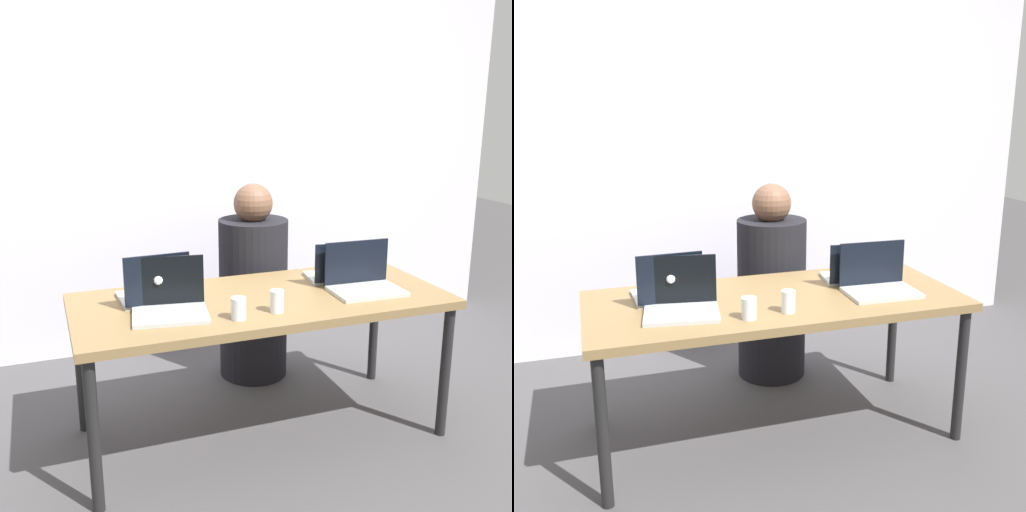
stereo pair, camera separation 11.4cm
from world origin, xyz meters
TOP-DOWN VIEW (x-y plane):
  - ground_plane at (0.00, 0.00)m, footprint 12.00×12.00m
  - back_wall at (0.00, 1.30)m, footprint 4.53×0.10m
  - desk at (0.00, 0.00)m, footprint 1.74×0.75m
  - person_at_center at (0.19, 0.65)m, footprint 0.42×0.42m
  - laptop_back_left at (-0.48, 0.11)m, footprint 0.31×0.29m
  - laptop_front_left at (-0.45, -0.07)m, footprint 0.35×0.30m
  - laptop_front_right at (0.50, -0.08)m, footprint 0.34×0.27m
  - laptop_back_right at (0.49, 0.10)m, footprint 0.39×0.27m
  - water_glass_center at (-0.01, -0.21)m, footprint 0.06×0.06m
  - water_glass_left at (-0.19, -0.24)m, footprint 0.06×0.06m

SIDE VIEW (x-z plane):
  - ground_plane at x=0.00m, z-range 0.00..0.00m
  - person_at_center at x=0.19m, z-range -0.06..1.08m
  - desk at x=0.00m, z-range 0.29..1.00m
  - water_glass_left at x=-0.19m, z-range 0.70..0.79m
  - water_glass_center at x=-0.01m, z-range 0.70..0.80m
  - laptop_back_right at x=0.49m, z-range 0.65..0.86m
  - laptop_front_right at x=0.50m, z-range 0.64..0.87m
  - laptop_front_left at x=-0.45m, z-range 0.64..0.87m
  - laptop_back_left at x=-0.48m, z-range 0.64..0.88m
  - back_wall at x=0.00m, z-range 0.00..2.67m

